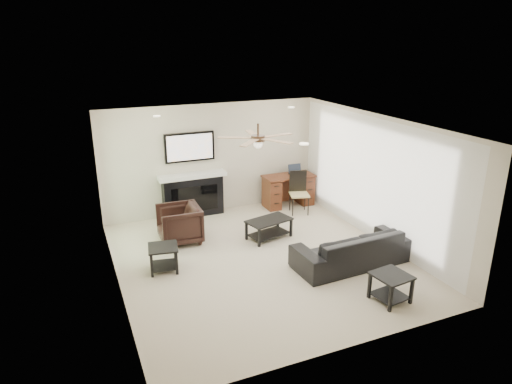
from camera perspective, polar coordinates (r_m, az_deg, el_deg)
room_shell at (r=7.99m, az=1.55°, el=2.85°), size 5.50×5.54×2.52m
sofa at (r=8.37m, az=11.93°, el=-6.86°), size 2.18×0.94×0.63m
armchair at (r=9.16m, az=-9.56°, el=-3.97°), size 0.85×0.82×0.74m
coffee_table at (r=9.25m, az=1.62°, el=-4.61°), size 0.99×0.70×0.40m
end_table_near at (r=7.46m, az=16.45°, el=-11.40°), size 0.58×0.58×0.45m
end_table_left at (r=8.19m, az=-11.47°, el=-8.12°), size 0.58×0.58×0.45m
fireplace_unit at (r=10.23m, az=-7.96°, el=2.04°), size 1.52×0.34×1.91m
desk at (r=10.98m, az=4.06°, el=0.20°), size 1.22×0.56×0.76m
desk_chair at (r=10.49m, az=5.43°, el=-0.14°), size 0.53×0.54×0.97m
laptop at (r=10.91m, az=5.10°, el=2.77°), size 0.33×0.24×0.23m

